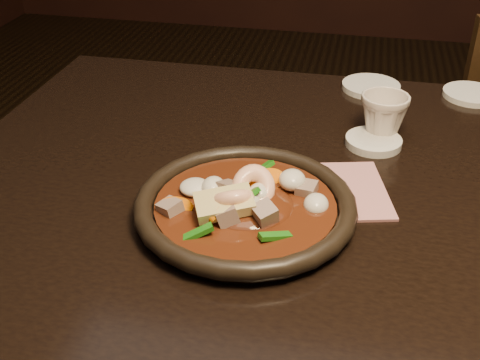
# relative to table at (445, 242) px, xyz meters

# --- Properties ---
(table) EXTENTS (1.60, 0.90, 0.75)m
(table) POSITION_rel_table_xyz_m (0.00, 0.00, 0.00)
(table) COLOR black
(table) RESTS_ON floor
(plate) EXTENTS (0.31, 0.31, 0.03)m
(plate) POSITION_rel_table_xyz_m (-0.29, -0.10, 0.09)
(plate) COLOR black
(plate) RESTS_ON table
(stirfry) EXTENTS (0.23, 0.20, 0.07)m
(stirfry) POSITION_rel_table_xyz_m (-0.30, -0.10, 0.10)
(stirfry) COLOR #3E190B
(stirfry) RESTS_ON plate
(soy_dish) EXTENTS (0.10, 0.10, 0.01)m
(soy_dish) POSITION_rel_table_xyz_m (-0.12, 0.15, 0.08)
(soy_dish) COLOR silver
(soy_dish) RESTS_ON table
(saucer_left) EXTENTS (0.12, 0.12, 0.01)m
(saucer_left) POSITION_rel_table_xyz_m (-0.13, 0.39, 0.08)
(saucer_left) COLOR silver
(saucer_left) RESTS_ON table
(saucer_right) EXTENTS (0.11, 0.11, 0.01)m
(saucer_right) POSITION_rel_table_xyz_m (0.07, 0.39, 0.08)
(saucer_right) COLOR silver
(saucer_right) RESTS_ON table
(tea_cup) EXTENTS (0.10, 0.10, 0.08)m
(tea_cup) POSITION_rel_table_xyz_m (-0.11, 0.19, 0.12)
(tea_cup) COLOR beige
(tea_cup) RESTS_ON table
(napkin) EXTENTS (0.19, 0.19, 0.00)m
(napkin) POSITION_rel_table_xyz_m (-0.18, -0.01, 0.08)
(napkin) COLOR #B77173
(napkin) RESTS_ON table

